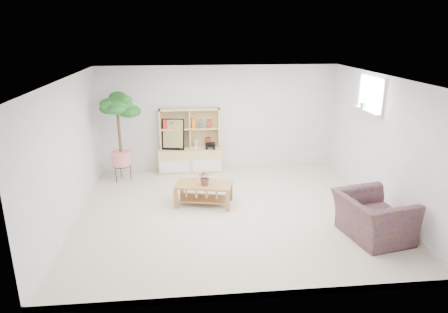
{
  "coord_description": "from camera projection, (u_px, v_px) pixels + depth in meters",
  "views": [
    {
      "loc": [
        -0.81,
        -6.58,
        3.16
      ],
      "look_at": [
        -0.11,
        0.18,
        0.99
      ],
      "focal_mm": 32.0,
      "sensor_mm": 36.0,
      "label": 1
    }
  ],
  "objects": [
    {
      "name": "window_sill",
      "position": [
        367.0,
        111.0,
        7.59
      ],
      "size": [
        0.14,
        1.0,
        0.04
      ],
      "primitive_type": "cube",
      "color": "silver",
      "rests_on": "walls"
    },
    {
      "name": "armchair",
      "position": [
        373.0,
        214.0,
        6.25
      ],
      "size": [
        1.14,
        1.25,
        0.8
      ],
      "primitive_type": "imported",
      "rotation": [
        0.0,
        0.0,
        1.77
      ],
      "color": "navy",
      "rests_on": "floor"
    },
    {
      "name": "coffee_table",
      "position": [
        204.0,
        194.0,
        7.5
      ],
      "size": [
        1.13,
        0.78,
        0.42
      ],
      "primitive_type": null,
      "rotation": [
        0.0,
        0.0,
        -0.23
      ],
      "color": "brown",
      "rests_on": "floor"
    },
    {
      "name": "walls",
      "position": [
        232.0,
        148.0,
        6.91
      ],
      "size": [
        5.51,
        5.01,
        2.4
      ],
      "color": "silver",
      "rests_on": "floor"
    },
    {
      "name": "toy_truck",
      "position": [
        211.0,
        145.0,
        9.13
      ],
      "size": [
        0.33,
        0.24,
        0.16
      ],
      "primitive_type": null,
      "rotation": [
        0.0,
        0.0,
        -0.11
      ],
      "color": "black",
      "rests_on": "storage_unit"
    },
    {
      "name": "sill_plant",
      "position": [
        363.0,
        102.0,
        7.74
      ],
      "size": [
        0.15,
        0.14,
        0.23
      ],
      "primitive_type": "imported",
      "rotation": [
        0.0,
        0.0,
        0.28
      ],
      "color": "#135517",
      "rests_on": "window_sill"
    },
    {
      "name": "window",
      "position": [
        372.0,
        94.0,
        7.5
      ],
      "size": [
        0.1,
        0.98,
        0.68
      ],
      "primitive_type": null,
      "color": "white",
      "rests_on": "walls"
    },
    {
      "name": "table_plant",
      "position": [
        205.0,
        177.0,
        7.33
      ],
      "size": [
        0.29,
        0.26,
        0.29
      ],
      "primitive_type": "imported",
      "rotation": [
        0.0,
        0.0,
        0.12
      ],
      "color": "#1F5921",
      "rests_on": "coffee_table"
    },
    {
      "name": "floor",
      "position": [
        231.0,
        211.0,
        7.28
      ],
      "size": [
        5.5,
        5.0,
        0.01
      ],
      "primitive_type": "cube",
      "color": "#BCB4A5",
      "rests_on": "ground"
    },
    {
      "name": "ceiling",
      "position": [
        232.0,
        78.0,
        6.55
      ],
      "size": [
        5.5,
        5.0,
        0.01
      ],
      "primitive_type": "cube",
      "color": "white",
      "rests_on": "walls"
    },
    {
      "name": "poster",
      "position": [
        173.0,
        134.0,
        9.0
      ],
      "size": [
        0.52,
        0.21,
        0.71
      ],
      "primitive_type": null,
      "rotation": [
        0.0,
        0.0,
        -0.19
      ],
      "color": "#E8B40D",
      "rests_on": "storage_unit"
    },
    {
      "name": "storage_unit",
      "position": [
        190.0,
        141.0,
        9.11
      ],
      "size": [
        1.46,
        0.49,
        1.46
      ],
      "primitive_type": null,
      "color": "tan",
      "rests_on": "floor"
    },
    {
      "name": "baseboard",
      "position": [
        231.0,
        208.0,
        7.26
      ],
      "size": [
        5.5,
        5.0,
        0.1
      ],
      "primitive_type": null,
      "color": "silver",
      "rests_on": "floor"
    },
    {
      "name": "floor_tree",
      "position": [
        120.0,
        138.0,
        8.47
      ],
      "size": [
        0.83,
        0.83,
        1.92
      ],
      "primitive_type": null,
      "rotation": [
        0.0,
        0.0,
        -0.18
      ],
      "color": "#135517",
      "rests_on": "floor"
    }
  ]
}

